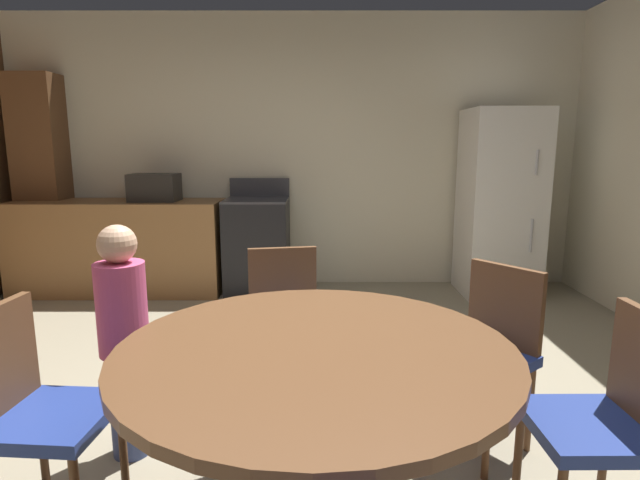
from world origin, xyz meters
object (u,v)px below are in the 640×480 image
(chair_west, at_px, (32,405))
(person_child, at_px, (123,336))
(refrigerator, at_px, (499,204))
(chair_north, at_px, (284,318))
(microwave, at_px, (153,187))
(oven_range, at_px, (257,245))
(dining_table, at_px, (315,386))
(chair_east, at_px, (609,414))
(chair_northeast, at_px, (488,345))

(chair_west, bearing_deg, person_child, 75.82)
(refrigerator, bearing_deg, chair_north, -131.43)
(microwave, bearing_deg, chair_north, -57.78)
(oven_range, distance_m, dining_table, 3.28)
(oven_range, distance_m, microwave, 1.12)
(chair_north, bearing_deg, chair_east, 40.30)
(refrigerator, xyz_separation_m, person_child, (-2.60, -2.63, -0.30))
(refrigerator, bearing_deg, chair_east, -102.39)
(dining_table, relative_size, person_child, 1.25)
(refrigerator, height_order, chair_west, refrigerator)
(dining_table, distance_m, chair_northeast, 1.04)
(chair_east, xyz_separation_m, chair_north, (-1.21, 1.01, 0.00))
(dining_table, relative_size, chair_north, 1.56)
(chair_northeast, bearing_deg, chair_north, -59.09)
(dining_table, distance_m, chair_west, 1.04)
(oven_range, bearing_deg, chair_north, -79.26)
(chair_west, distance_m, person_child, 0.50)
(oven_range, relative_size, person_child, 1.01)
(chair_north, bearing_deg, microwave, -157.61)
(refrigerator, xyz_separation_m, chair_east, (-0.70, -3.16, -0.38))
(dining_table, relative_size, chair_east, 1.56)
(refrigerator, height_order, chair_north, refrigerator)
(person_child, bearing_deg, chair_northeast, 35.07)
(chair_northeast, height_order, person_child, person_child)
(oven_range, bearing_deg, refrigerator, -1.33)
(dining_table, height_order, chair_west, chair_west)
(chair_north, bearing_deg, person_child, -65.79)
(person_child, bearing_deg, refrigerator, 77.34)
(oven_range, xyz_separation_m, refrigerator, (2.32, -0.05, 0.41))
(chair_north, height_order, person_child, person_child)
(chair_north, bearing_deg, oven_range, -179.10)
(chair_northeast, distance_m, chair_north, 1.06)
(oven_range, distance_m, chair_east, 3.61)
(microwave, bearing_deg, chair_west, -80.30)
(refrigerator, distance_m, person_child, 3.71)
(chair_east, bearing_deg, microwave, -51.50)
(microwave, xyz_separation_m, chair_east, (2.60, -3.21, -0.53))
(oven_range, bearing_deg, chair_east, -63.19)
(chair_north, distance_m, person_child, 0.84)
(chair_west, xyz_separation_m, person_child, (0.16, 0.47, 0.08))
(dining_table, xyz_separation_m, chair_east, (1.03, 0.01, -0.11))
(chair_east, bearing_deg, chair_north, -40.30)
(chair_west, relative_size, chair_northeast, 1.00)
(chair_east, bearing_deg, refrigerator, -102.83)
(microwave, bearing_deg, oven_range, 0.21)
(microwave, relative_size, chair_north, 0.51)
(refrigerator, xyz_separation_m, microwave, (-3.29, 0.05, 0.15))
(chair_east, bearing_deg, chair_west, -2.33)
(person_child, bearing_deg, microwave, 136.58)
(dining_table, bearing_deg, chair_north, 99.83)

